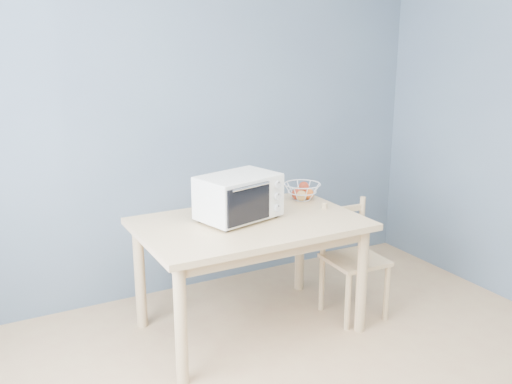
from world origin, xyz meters
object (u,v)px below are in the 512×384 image
toaster_oven (236,197)px  dining_chair (352,260)px  fruit_basket (302,191)px  dining_table (250,236)px

toaster_oven → dining_chair: (0.79, -0.18, -0.51)m
toaster_oven → fruit_basket: (0.61, 0.19, -0.09)m
toaster_oven → fruit_basket: 0.65m
dining_table → fruit_basket: size_ratio=4.34×
fruit_basket → dining_chair: (0.17, -0.38, -0.42)m
toaster_oven → dining_chair: 0.96m
dining_table → dining_chair: 0.78m
dining_table → toaster_oven: (-0.07, 0.05, 0.25)m
toaster_oven → dining_chair: bearing=-27.9°
toaster_oven → dining_table: bearing=-54.1°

